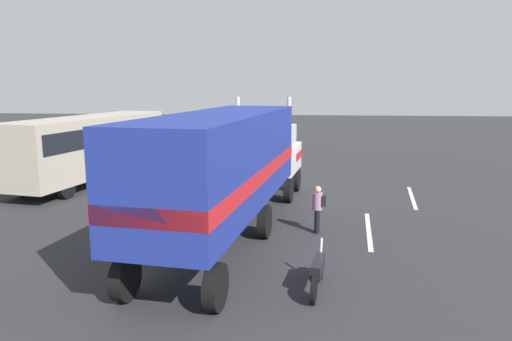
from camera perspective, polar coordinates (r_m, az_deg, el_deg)
name	(u,v)px	position (r m, az deg, el deg)	size (l,w,h in m)	color
ground_plane	(276,196)	(21.57, 2.46, -3.05)	(120.00, 120.00, 0.00)	#2D2D30
lane_stripe_near	(369,230)	(16.93, 13.48, -7.06)	(4.40, 0.16, 0.01)	silver
lane_stripe_mid	(412,197)	(22.32, 18.38, -3.11)	(4.40, 0.16, 0.01)	silver
semi_truck	(233,161)	(15.51, -2.84, 1.20)	(14.37, 4.38, 4.50)	silver
person_bystander	(318,207)	(16.12, 7.52, -4.45)	(0.34, 0.46, 1.63)	black
parked_bus	(92,142)	(25.87, -19.28, 3.25)	(11.27, 4.37, 3.40)	#BFB29E
motorcycle	(318,272)	(11.85, 7.49, -12.05)	(2.10, 0.41, 1.12)	black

